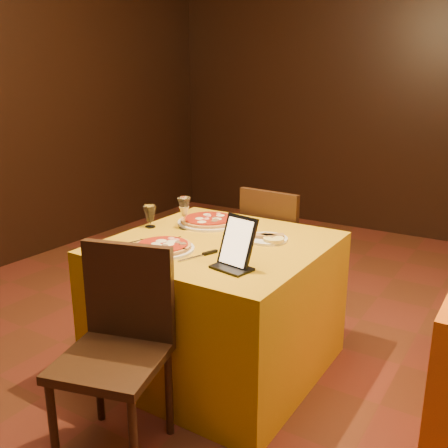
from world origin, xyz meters
The scene contains 14 objects.
floor centered at (0.00, 0.00, -0.01)m, with size 6.00×7.00×0.01m, color #5E2D19.
wall_back centered at (0.00, 3.50, 1.40)m, with size 6.00×0.01×2.80m, color black.
main_table centered at (-0.52, 0.31, 0.38)m, with size 1.10×1.10×0.75m, color #C08C0C.
chair_main_near centered at (-0.52, -0.52, 0.46)m, with size 0.46×0.46×0.91m, color black, non-canonical shape.
chair_main_far centered at (-0.52, 1.12, 0.46)m, with size 0.41×0.41×0.91m, color black, non-canonical shape.
pizza_near centered at (-0.68, 0.04, 0.77)m, with size 0.32×0.32×0.03m.
pizza_far centered at (-0.76, 0.58, 0.77)m, with size 0.38×0.38×0.03m.
cutlet_dish centered at (-0.31, 0.48, 0.76)m, with size 0.22×0.22×0.03m.
wine_glass centered at (-0.82, 0.41, 0.84)m, with size 0.09×0.09×0.19m, color #FADC8E, non-canonical shape.
water_glass centered at (-1.00, 0.33, 0.81)m, with size 0.06×0.06×0.13m, color silver, non-canonical shape.
tablet centered at (-0.24, 0.05, 0.87)m, with size 0.17×0.02×0.24m, color black.
knife centered at (-0.47, 0.04, 0.75)m, with size 0.20×0.02×0.01m, color #B4B3BB.
fork_near centered at (-0.89, 0.05, 0.75)m, with size 0.16×0.02×0.01m, color #ADACB3.
fork_far centered at (-0.55, 0.62, 0.75)m, with size 0.16×0.02×0.01m, color silver.
Camera 1 is at (0.87, -1.82, 1.58)m, focal length 40.00 mm.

